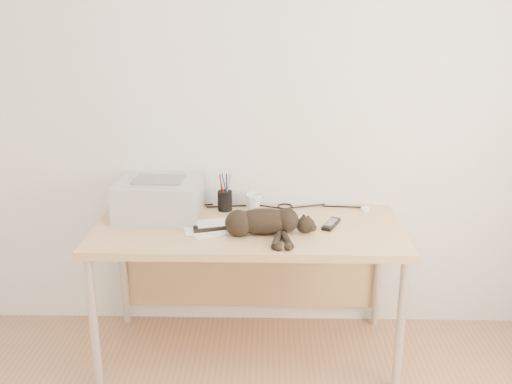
{
  "coord_description": "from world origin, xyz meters",
  "views": [
    {
      "loc": [
        0.1,
        -1.36,
        1.81
      ],
      "look_at": [
        0.04,
        1.34,
        0.95
      ],
      "focal_mm": 40.0,
      "sensor_mm": 36.0,
      "label": 1
    }
  ],
  "objects_px": {
    "mug": "(254,201)",
    "mouse": "(366,207)",
    "printer": "(160,197)",
    "cat": "(261,223)",
    "pen_cup": "(225,200)",
    "desk": "(249,244)"
  },
  "relations": [
    {
      "from": "mug",
      "to": "desk",
      "type": "bearing_deg",
      "value": -96.7
    },
    {
      "from": "printer",
      "to": "mug",
      "type": "distance_m",
      "value": 0.52
    },
    {
      "from": "desk",
      "to": "printer",
      "type": "relative_size",
      "value": 3.51
    },
    {
      "from": "mug",
      "to": "pen_cup",
      "type": "distance_m",
      "value": 0.16
    },
    {
      "from": "desk",
      "to": "mouse",
      "type": "distance_m",
      "value": 0.69
    },
    {
      "from": "cat",
      "to": "mouse",
      "type": "xyz_separation_m",
      "value": [
        0.58,
        0.38,
        -0.04
      ]
    },
    {
      "from": "cat",
      "to": "pen_cup",
      "type": "height_order",
      "value": "pen_cup"
    },
    {
      "from": "mouse",
      "to": "pen_cup",
      "type": "bearing_deg",
      "value": -168.84
    },
    {
      "from": "desk",
      "to": "mug",
      "type": "height_order",
      "value": "mug"
    },
    {
      "from": "printer",
      "to": "mouse",
      "type": "bearing_deg",
      "value": 5.53
    },
    {
      "from": "pen_cup",
      "to": "mouse",
      "type": "distance_m",
      "value": 0.79
    },
    {
      "from": "mug",
      "to": "pen_cup",
      "type": "relative_size",
      "value": 0.46
    },
    {
      "from": "desk",
      "to": "printer",
      "type": "distance_m",
      "value": 0.55
    },
    {
      "from": "mug",
      "to": "pen_cup",
      "type": "height_order",
      "value": "pen_cup"
    },
    {
      "from": "cat",
      "to": "desk",
      "type": "bearing_deg",
      "value": 106.14
    },
    {
      "from": "printer",
      "to": "cat",
      "type": "xyz_separation_m",
      "value": [
        0.55,
        -0.27,
        -0.04
      ]
    },
    {
      "from": "printer",
      "to": "desk",
      "type": "bearing_deg",
      "value": -9.79
    },
    {
      "from": "cat",
      "to": "pen_cup",
      "type": "xyz_separation_m",
      "value": [
        -0.2,
        0.36,
        -0.0
      ]
    },
    {
      "from": "desk",
      "to": "mug",
      "type": "distance_m",
      "value": 0.26
    },
    {
      "from": "mug",
      "to": "mouse",
      "type": "bearing_deg",
      "value": 0.0
    },
    {
      "from": "mouse",
      "to": "printer",
      "type": "bearing_deg",
      "value": -165.08
    },
    {
      "from": "mug",
      "to": "mouse",
      "type": "xyz_separation_m",
      "value": [
        0.63,
        0.0,
        -0.03
      ]
    }
  ]
}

